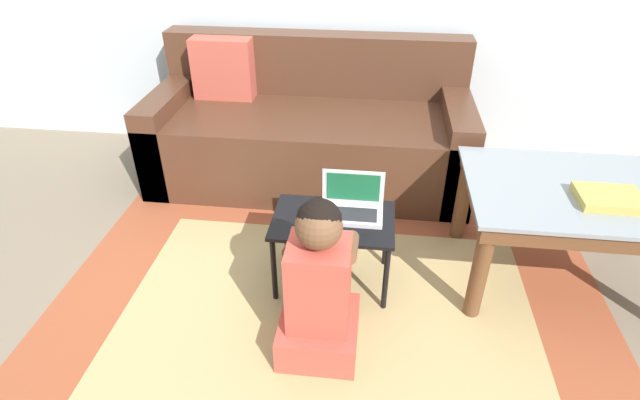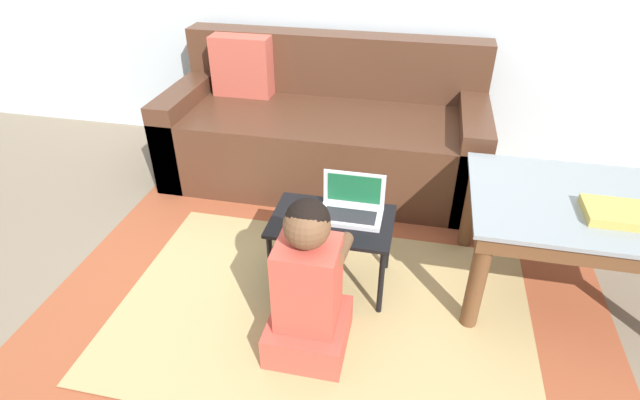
{
  "view_description": "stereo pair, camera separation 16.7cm",
  "coord_description": "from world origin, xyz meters",
  "px_view_note": "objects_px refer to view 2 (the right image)",
  "views": [
    {
      "loc": [
        0.28,
        -1.63,
        1.58
      ],
      "look_at": [
        0.06,
        0.17,
        0.41
      ],
      "focal_mm": 28.0,
      "sensor_mm": 36.0,
      "label": 1
    },
    {
      "loc": [
        0.45,
        -1.6,
        1.58
      ],
      "look_at": [
        0.06,
        0.17,
        0.41
      ],
      "focal_mm": 28.0,
      "sensor_mm": 36.0,
      "label": 2
    }
  ],
  "objects_px": {
    "book_on_table": "(619,213)",
    "coffee_table": "(582,216)",
    "couch": "(324,132)",
    "person_seated": "(308,289)",
    "laptop": "(351,209)",
    "computer_mouse": "(307,210)",
    "laptop_desk": "(332,228)"
  },
  "relations": [
    {
      "from": "person_seated",
      "to": "book_on_table",
      "type": "relative_size",
      "value": 2.77
    },
    {
      "from": "coffee_table",
      "to": "laptop",
      "type": "xyz_separation_m",
      "value": [
        -0.94,
        -0.1,
        -0.03
      ]
    },
    {
      "from": "computer_mouse",
      "to": "book_on_table",
      "type": "bearing_deg",
      "value": 1.51
    },
    {
      "from": "computer_mouse",
      "to": "person_seated",
      "type": "height_order",
      "value": "person_seated"
    },
    {
      "from": "laptop",
      "to": "computer_mouse",
      "type": "distance_m",
      "value": 0.19
    },
    {
      "from": "laptop_desk",
      "to": "coffee_table",
      "type": "bearing_deg",
      "value": 8.32
    },
    {
      "from": "laptop",
      "to": "person_seated",
      "type": "xyz_separation_m",
      "value": [
        -0.09,
        -0.43,
        -0.09
      ]
    },
    {
      "from": "laptop_desk",
      "to": "laptop",
      "type": "distance_m",
      "value": 0.12
    },
    {
      "from": "laptop_desk",
      "to": "computer_mouse",
      "type": "relative_size",
      "value": 5.21
    },
    {
      "from": "laptop",
      "to": "computer_mouse",
      "type": "xyz_separation_m",
      "value": [
        -0.19,
        -0.03,
        -0.01
      ]
    },
    {
      "from": "coffee_table",
      "to": "computer_mouse",
      "type": "distance_m",
      "value": 1.14
    },
    {
      "from": "laptop",
      "to": "computer_mouse",
      "type": "bearing_deg",
      "value": -169.92
    },
    {
      "from": "couch",
      "to": "book_on_table",
      "type": "xyz_separation_m",
      "value": [
        1.34,
        -0.95,
        0.22
      ]
    },
    {
      "from": "couch",
      "to": "coffee_table",
      "type": "relative_size",
      "value": 2.04
    },
    {
      "from": "couch",
      "to": "coffee_table",
      "type": "bearing_deg",
      "value": -33.96
    },
    {
      "from": "laptop_desk",
      "to": "person_seated",
      "type": "height_order",
      "value": "person_seated"
    },
    {
      "from": "book_on_table",
      "to": "coffee_table",
      "type": "bearing_deg",
      "value": 130.08
    },
    {
      "from": "book_on_table",
      "to": "person_seated",
      "type": "bearing_deg",
      "value": -158.76
    },
    {
      "from": "laptop",
      "to": "couch",
      "type": "bearing_deg",
      "value": 108.63
    },
    {
      "from": "laptop_desk",
      "to": "book_on_table",
      "type": "relative_size",
      "value": 2.12
    },
    {
      "from": "person_seated",
      "to": "book_on_table",
      "type": "xyz_separation_m",
      "value": [
        1.11,
        0.43,
        0.21
      ]
    },
    {
      "from": "couch",
      "to": "laptop_desk",
      "type": "bearing_deg",
      "value": -76.22
    },
    {
      "from": "coffee_table",
      "to": "book_on_table",
      "type": "height_order",
      "value": "book_on_table"
    },
    {
      "from": "book_on_table",
      "to": "computer_mouse",
      "type": "bearing_deg",
      "value": -178.49
    },
    {
      "from": "coffee_table",
      "to": "laptop_desk",
      "type": "height_order",
      "value": "coffee_table"
    },
    {
      "from": "laptop_desk",
      "to": "laptop",
      "type": "bearing_deg",
      "value": 33.44
    },
    {
      "from": "couch",
      "to": "book_on_table",
      "type": "distance_m",
      "value": 1.66
    },
    {
      "from": "laptop_desk",
      "to": "book_on_table",
      "type": "height_order",
      "value": "book_on_table"
    },
    {
      "from": "couch",
      "to": "person_seated",
      "type": "height_order",
      "value": "couch"
    },
    {
      "from": "couch",
      "to": "laptop",
      "type": "relative_size",
      "value": 6.88
    },
    {
      "from": "laptop",
      "to": "laptop_desk",
      "type": "bearing_deg",
      "value": -146.56
    },
    {
      "from": "couch",
      "to": "laptop_desk",
      "type": "height_order",
      "value": "couch"
    }
  ]
}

